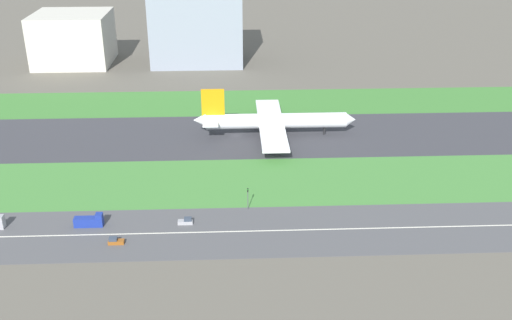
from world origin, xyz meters
TOP-DOWN VIEW (x-y plane):
  - ground_plane at (0.00, 0.00)m, footprint 800.00×800.00m
  - runway at (0.00, 0.00)m, footprint 280.00×46.00m
  - grass_median_north at (0.00, 41.00)m, footprint 280.00×36.00m
  - grass_median_south at (0.00, -41.00)m, footprint 280.00×36.00m
  - highway at (0.00, -73.00)m, footprint 280.00×28.00m
  - highway_centerline at (0.00, -73.00)m, footprint 266.00×0.50m
  - airliner at (14.43, 0.00)m, footprint 65.00×56.00m
  - car_1 at (-34.71, -78.00)m, footprint 4.40×1.80m
  - car_0 at (-15.69, -68.00)m, footprint 4.40×1.80m
  - truck_1 at (-43.88, -68.00)m, footprint 8.40×2.50m
  - traffic_light at (2.91, -60.01)m, footprint 0.36×0.50m
  - terminal_building at (-90.00, 114.00)m, footprint 41.06×38.77m
  - hangar_building at (-20.26, 114.00)m, footprint 50.62×37.62m
  - fuel_tank_west at (-29.81, 159.00)m, footprint 18.21×18.21m

SIDE VIEW (x-z plane):
  - ground_plane at x=0.00m, z-range 0.00..0.00m
  - runway at x=0.00m, z-range 0.00..0.10m
  - grass_median_north at x=0.00m, z-range 0.00..0.10m
  - grass_median_south at x=0.00m, z-range 0.00..0.10m
  - highway at x=0.00m, z-range 0.00..0.10m
  - highway_centerline at x=0.00m, z-range 0.10..0.11m
  - car_1 at x=-34.71m, z-range -0.08..1.92m
  - car_0 at x=-15.69m, z-range -0.08..1.92m
  - truck_1 at x=-43.88m, z-range -0.33..3.67m
  - traffic_light at x=2.91m, z-range 0.69..7.89m
  - airliner at x=14.43m, z-range -3.62..16.08m
  - fuel_tank_west at x=-29.81m, z-range 0.00..12.98m
  - terminal_building at x=-90.00m, z-range 0.00..28.22m
  - hangar_building at x=-20.26m, z-range 0.00..49.63m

